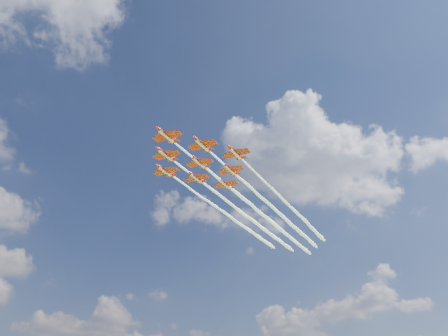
# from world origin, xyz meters

# --- Properties ---
(jet_lead) EXTENTS (98.51, 45.09, 2.80)m
(jet_lead) POSITION_xyz_m (26.46, 7.35, 76.94)
(jet_lead) COLOR red
(jet_row2_port) EXTENTS (98.51, 45.09, 2.80)m
(jet_row2_port) POSITION_xyz_m (38.48, 4.72, 76.94)
(jet_row2_port) COLOR red
(jet_row2_starb) EXTENTS (98.51, 45.09, 2.80)m
(jet_row2_starb) POSITION_xyz_m (32.87, 17.85, 76.94)
(jet_row2_starb) COLOR red
(jet_row3_port) EXTENTS (98.51, 45.09, 2.80)m
(jet_row3_port) POSITION_xyz_m (50.50, 2.09, 76.94)
(jet_row3_port) COLOR red
(jet_row3_centre) EXTENTS (98.51, 45.09, 2.80)m
(jet_row3_centre) POSITION_xyz_m (44.89, 15.22, 76.94)
(jet_row3_centre) COLOR red
(jet_row3_starb) EXTENTS (98.51, 45.09, 2.80)m
(jet_row3_starb) POSITION_xyz_m (39.28, 28.35, 76.94)
(jet_row3_starb) COLOR red
(jet_row4_port) EXTENTS (98.51, 45.09, 2.80)m
(jet_row4_port) POSITION_xyz_m (56.91, 12.59, 76.94)
(jet_row4_port) COLOR red
(jet_row4_starb) EXTENTS (98.51, 45.09, 2.80)m
(jet_row4_starb) POSITION_xyz_m (51.30, 25.73, 76.94)
(jet_row4_starb) COLOR red
(jet_tail) EXTENTS (98.51, 45.09, 2.80)m
(jet_tail) POSITION_xyz_m (63.32, 23.10, 76.94)
(jet_tail) COLOR red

